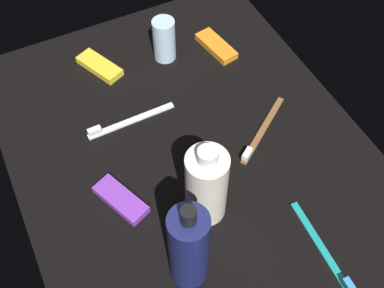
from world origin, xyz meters
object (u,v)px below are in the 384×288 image
(snack_bar_purple, at_px, (121,199))
(snack_bar_yellow, at_px, (100,66))
(deodorant_stick, at_px, (164,40))
(lotion_bottle, at_px, (189,248))
(bodywash_bottle, at_px, (206,185))
(toothbrush_brown, at_px, (261,132))
(toothbrush_teal, at_px, (326,253))
(toothbrush_white, at_px, (126,122))
(snack_bar_orange, at_px, (216,46))

(snack_bar_purple, height_order, snack_bar_yellow, same)
(deodorant_stick, bearing_deg, lotion_bottle, 160.08)
(bodywash_bottle, bearing_deg, deodorant_stick, -13.95)
(lotion_bottle, relative_size, snack_bar_purple, 1.96)
(deodorant_stick, distance_m, snack_bar_yellow, 0.15)
(toothbrush_brown, xyz_separation_m, toothbrush_teal, (-0.26, 0.03, 0.00))
(toothbrush_brown, xyz_separation_m, toothbrush_white, (0.14, 0.22, 0.00))
(toothbrush_brown, height_order, toothbrush_white, same)
(toothbrush_teal, height_order, snack_bar_orange, toothbrush_teal)
(snack_bar_purple, relative_size, snack_bar_yellow, 1.00)
(deodorant_stick, xyz_separation_m, snack_bar_orange, (-0.03, -0.11, -0.04))
(bodywash_bottle, xyz_separation_m, toothbrush_white, (0.24, 0.05, -0.07))
(bodywash_bottle, bearing_deg, toothbrush_brown, -60.44)
(bodywash_bottle, xyz_separation_m, toothbrush_brown, (0.10, -0.17, -0.07))
(bodywash_bottle, relative_size, snack_bar_orange, 1.67)
(toothbrush_brown, bearing_deg, snack_bar_purple, 93.58)
(toothbrush_brown, height_order, snack_bar_purple, toothbrush_brown)
(bodywash_bottle, xyz_separation_m, deodorant_stick, (0.37, -0.09, -0.03))
(snack_bar_yellow, bearing_deg, toothbrush_white, 154.28)
(lotion_bottle, relative_size, toothbrush_brown, 1.32)
(snack_bar_purple, bearing_deg, snack_bar_orange, -73.51)
(bodywash_bottle, height_order, toothbrush_brown, bodywash_bottle)
(toothbrush_brown, distance_m, snack_bar_yellow, 0.37)
(bodywash_bottle, distance_m, snack_bar_yellow, 0.41)
(toothbrush_brown, height_order, snack_bar_yellow, toothbrush_brown)
(bodywash_bottle, xyz_separation_m, snack_bar_yellow, (0.40, 0.05, -0.07))
(snack_bar_orange, bearing_deg, toothbrush_white, 102.86)
(toothbrush_white, height_order, snack_bar_purple, toothbrush_white)
(toothbrush_white, bearing_deg, snack_bar_purple, 155.26)
(lotion_bottle, xyz_separation_m, snack_bar_purple, (0.17, 0.05, -0.08))
(toothbrush_brown, distance_m, toothbrush_teal, 0.26)
(deodorant_stick, height_order, snack_bar_orange, deodorant_stick)
(snack_bar_orange, bearing_deg, toothbrush_brown, 162.22)
(toothbrush_teal, bearing_deg, lotion_bottle, 70.80)
(bodywash_bottle, distance_m, deodorant_stick, 0.38)
(snack_bar_orange, bearing_deg, lotion_bottle, 137.26)
(snack_bar_orange, distance_m, snack_bar_purple, 0.42)
(toothbrush_brown, distance_m, snack_bar_orange, 0.25)
(snack_bar_orange, bearing_deg, toothbrush_teal, 162.58)
(lotion_bottle, bearing_deg, snack_bar_orange, -32.74)
(toothbrush_brown, distance_m, toothbrush_white, 0.26)
(toothbrush_teal, distance_m, snack_bar_yellow, 0.59)
(snack_bar_orange, xyz_separation_m, snack_bar_yellow, (0.06, 0.25, 0.00))
(bodywash_bottle, relative_size, deodorant_stick, 1.81)
(bodywash_bottle, height_order, deodorant_stick, bodywash_bottle)
(deodorant_stick, bearing_deg, bodywash_bottle, 166.05)
(toothbrush_teal, xyz_separation_m, snack_bar_orange, (0.50, -0.07, 0.00))
(lotion_bottle, relative_size, bodywash_bottle, 1.17)
(snack_bar_yellow, bearing_deg, snack_bar_orange, -126.45)
(lotion_bottle, distance_m, toothbrush_teal, 0.24)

